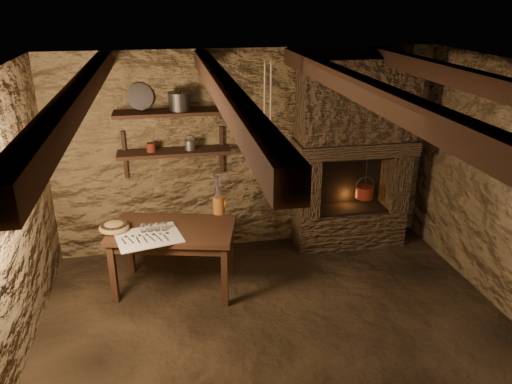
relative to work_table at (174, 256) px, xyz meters
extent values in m
plane|color=black|center=(0.93, -1.11, -0.39)|extent=(4.50, 4.50, 0.00)
cube|color=#493722|center=(0.93, 0.89, 0.81)|extent=(4.50, 0.04, 2.40)
cube|color=black|center=(0.93, -1.11, 2.01)|extent=(4.50, 4.00, 0.04)
cube|color=black|center=(-0.57, -1.11, 1.92)|extent=(0.14, 3.95, 0.16)
cube|color=black|center=(0.43, -1.11, 1.92)|extent=(0.14, 3.95, 0.16)
cube|color=black|center=(1.43, -1.11, 1.92)|extent=(0.14, 3.95, 0.16)
cube|color=black|center=(2.43, -1.11, 1.92)|extent=(0.14, 3.95, 0.16)
cube|color=black|center=(0.08, 0.73, 0.91)|extent=(1.25, 0.30, 0.04)
cube|color=black|center=(0.08, 0.73, 1.36)|extent=(1.25, 0.30, 0.04)
cube|color=#37281B|center=(2.18, 0.66, -0.16)|extent=(1.35, 0.45, 0.45)
cube|color=#37281B|center=(1.62, 0.66, 0.44)|extent=(0.23, 0.45, 0.75)
cube|color=#37281B|center=(2.74, 0.66, 0.44)|extent=(0.23, 0.45, 0.75)
cube|color=#37281B|center=(2.18, 0.63, 0.89)|extent=(1.43, 0.51, 0.16)
cube|color=#37281B|center=(2.18, 0.66, 1.44)|extent=(1.35, 0.45, 0.94)
cube|color=black|center=(2.18, 0.85, 0.44)|extent=(0.90, 0.06, 0.75)
cube|color=#321D11|center=(0.00, 0.00, 0.30)|extent=(1.39, 0.99, 0.05)
cube|color=#321D11|center=(0.00, 0.00, 0.22)|extent=(1.26, 0.86, 0.09)
cube|color=beige|center=(-0.24, -0.18, 0.33)|extent=(0.71, 0.62, 0.01)
cylinder|color=#A66020|center=(0.51, 0.28, 0.43)|extent=(0.14, 0.14, 0.19)
torus|color=#A66020|center=(0.58, 0.28, 0.45)|extent=(0.02, 0.11, 0.11)
ellipsoid|color=olive|center=(-0.58, 0.04, 0.37)|extent=(0.36, 0.36, 0.11)
cylinder|color=#2E2C29|center=(0.17, 0.73, 1.47)|extent=(0.26, 0.26, 0.18)
cylinder|color=gray|center=(-0.25, 0.83, 1.53)|extent=(0.31, 0.19, 0.29)
cylinder|color=#571A11|center=(-0.17, 0.73, 0.98)|extent=(0.10, 0.10, 0.10)
cylinder|color=maroon|center=(2.34, 0.61, 0.31)|extent=(0.25, 0.25, 0.15)
torus|color=#2E2C29|center=(2.34, 0.61, 0.40)|extent=(0.23, 0.01, 0.23)
cylinder|color=#2E2C29|center=(2.34, 0.61, 0.55)|extent=(0.01, 0.01, 0.44)
camera|label=1|loc=(-0.01, -4.70, 2.58)|focal=35.00mm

